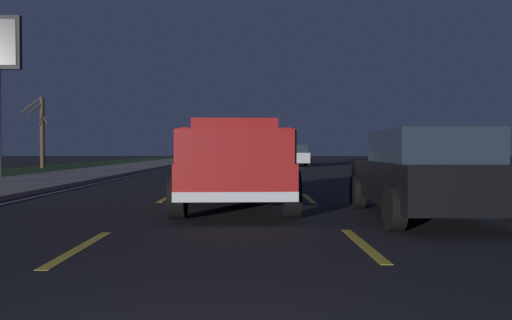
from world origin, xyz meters
name	(u,v)px	position (x,y,z in m)	size (l,w,h in m)	color
ground	(245,172)	(27.00, 0.00, 0.00)	(144.00, 144.00, 0.00)	black
sidewalk_shoulder	(108,170)	(27.00, 7.45, 0.06)	(108.00, 4.00, 0.12)	gray
grass_verge	(16,172)	(27.00, 12.45, 0.00)	(108.00, 6.00, 0.01)	#1E3819
lane_markings	(195,169)	(30.36, 3.07, 0.00)	(108.86, 7.04, 0.01)	yellow
pickup_truck	(235,163)	(9.34, 0.01, 0.91)	(5.49, 2.40, 1.87)	maroon
sedan_black	(426,173)	(7.13, -3.38, 0.78)	(4.44, 2.08, 1.54)	black
sedan_tan	(246,156)	(31.75, -0.02, 0.78)	(4.42, 2.05, 1.54)	#9E845B
sedan_silver	(295,155)	(35.95, -3.52, 0.78)	(4.43, 2.08, 1.54)	#B2B5BA
bare_tree_far	(42,130)	(32.24, 13.10, 2.44)	(0.95, 2.12, 4.67)	#423323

